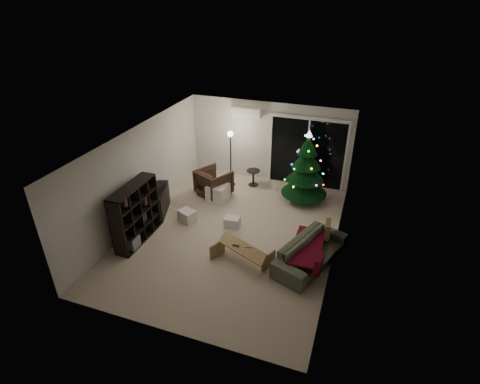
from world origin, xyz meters
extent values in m
plane|color=beige|center=(0.00, 0.00, 0.00)|extent=(6.50, 6.50, 0.00)
plane|color=white|center=(0.00, 0.00, 2.50)|extent=(6.50, 6.50, 0.00)
cube|color=silver|center=(0.00, 3.25, 1.25)|extent=(5.00, 0.02, 2.50)
cube|color=silver|center=(0.00, -3.25, 1.25)|extent=(5.00, 0.02, 2.50)
cube|color=silver|center=(-2.50, 0.00, 1.25)|extent=(0.02, 6.50, 2.50)
cube|color=silver|center=(2.50, 0.00, 1.25)|extent=(0.02, 6.50, 2.50)
cube|color=black|center=(1.20, 3.23, 1.05)|extent=(2.20, 0.02, 2.10)
cube|color=white|center=(-0.70, 3.13, 2.15)|extent=(0.90, 0.22, 0.28)
cube|color=#3F3833|center=(1.20, 3.75, -0.05)|extent=(2.60, 1.00, 0.10)
cube|color=white|center=(1.20, 4.15, 0.50)|extent=(2.20, 0.06, 1.00)
cube|color=black|center=(-2.25, 0.26, 0.35)|extent=(0.77, 1.20, 0.70)
cube|color=black|center=(-2.25, 0.26, 0.78)|extent=(0.36, 0.42, 0.15)
imported|color=#3B2518|center=(-1.21, 1.70, 0.40)|extent=(1.16, 1.17, 0.80)
cube|color=white|center=(-0.97, 1.41, 0.25)|extent=(0.59, 0.59, 0.49)
cube|color=white|center=(-1.33, 0.14, 0.15)|extent=(0.52, 0.46, 0.30)
cube|color=white|center=(-0.11, 0.28, 0.13)|extent=(0.41, 0.32, 0.27)
cylinder|color=black|center=(-0.30, 2.65, 0.25)|extent=(0.47, 0.47, 0.51)
cylinder|color=black|center=(-0.96, 2.45, 0.85)|extent=(0.27, 0.27, 1.70)
imported|color=#4C563E|center=(2.05, -0.49, 0.30)|extent=(1.47, 2.18, 0.59)
cube|color=#5C0A1D|center=(1.95, -0.49, 0.43)|extent=(0.63, 1.46, 0.05)
cube|color=olive|center=(2.30, 0.16, 0.54)|extent=(0.15, 0.40, 0.39)
cube|color=#5C0A1D|center=(2.30, -1.14, 0.54)|extent=(0.14, 0.40, 0.39)
cube|color=black|center=(0.45, -0.96, 0.41)|extent=(0.16, 0.05, 0.02)
cube|color=slate|center=(0.70, -0.91, 0.41)|extent=(0.15, 0.09, 0.02)
cone|color=black|center=(1.36, 2.26, 1.06)|extent=(1.34, 1.34, 2.12)
camera|label=1|loc=(2.77, -7.24, 5.48)|focal=28.00mm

